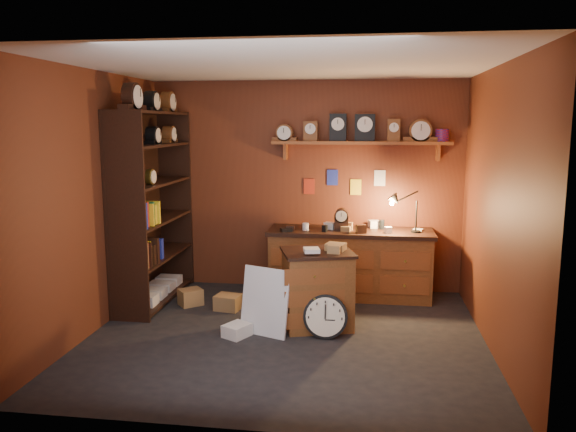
# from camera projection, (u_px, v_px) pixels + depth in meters

# --- Properties ---
(floor) EXTENTS (4.00, 4.00, 0.00)m
(floor) POSITION_uv_depth(u_px,v_px,m) (286.00, 336.00, 5.74)
(floor) COLOR black
(floor) RESTS_ON ground
(room_shell) EXTENTS (4.02, 3.62, 2.71)m
(room_shell) POSITION_uv_depth(u_px,v_px,m) (291.00, 168.00, 5.56)
(room_shell) COLOR brown
(room_shell) RESTS_ON ground
(shelving_unit) EXTENTS (0.47, 1.60, 2.58)m
(shelving_unit) POSITION_uv_depth(u_px,v_px,m) (150.00, 199.00, 6.75)
(shelving_unit) COLOR black
(shelving_unit) RESTS_ON ground
(workbench) EXTENTS (2.04, 0.66, 1.36)m
(workbench) POSITION_uv_depth(u_px,v_px,m) (350.00, 259.00, 7.02)
(workbench) COLOR brown
(workbench) RESTS_ON ground
(low_cabinet) EXTENTS (0.87, 0.79, 0.92)m
(low_cabinet) POSITION_uv_depth(u_px,v_px,m) (317.00, 286.00, 5.97)
(low_cabinet) COLOR brown
(low_cabinet) RESTS_ON ground
(big_round_clock) EXTENTS (0.45, 0.16, 0.45)m
(big_round_clock) POSITION_uv_depth(u_px,v_px,m) (325.00, 317.00, 5.69)
(big_round_clock) COLOR black
(big_round_clock) RESTS_ON ground
(white_panel) EXTENTS (0.55, 0.33, 0.71)m
(white_panel) POSITION_uv_depth(u_px,v_px,m) (265.00, 334.00, 5.82)
(white_panel) COLOR silver
(white_panel) RESTS_ON ground
(mini_fridge) EXTENTS (0.65, 0.67, 0.53)m
(mini_fridge) POSITION_uv_depth(u_px,v_px,m) (315.00, 277.00, 6.98)
(mini_fridge) COLOR silver
(mini_fridge) RESTS_ON ground
(floor_box_a) EXTENTS (0.32, 0.29, 0.17)m
(floor_box_a) POSITION_uv_depth(u_px,v_px,m) (228.00, 302.00, 6.57)
(floor_box_a) COLOR #9C7244
(floor_box_a) RESTS_ON ground
(floor_box_b) EXTENTS (0.31, 0.33, 0.13)m
(floor_box_b) POSITION_uv_depth(u_px,v_px,m) (237.00, 330.00, 5.74)
(floor_box_b) COLOR white
(floor_box_b) RESTS_ON ground
(floor_box_c) EXTENTS (0.34, 0.33, 0.19)m
(floor_box_c) POSITION_uv_depth(u_px,v_px,m) (191.00, 297.00, 6.73)
(floor_box_c) COLOR #9C7244
(floor_box_c) RESTS_ON ground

